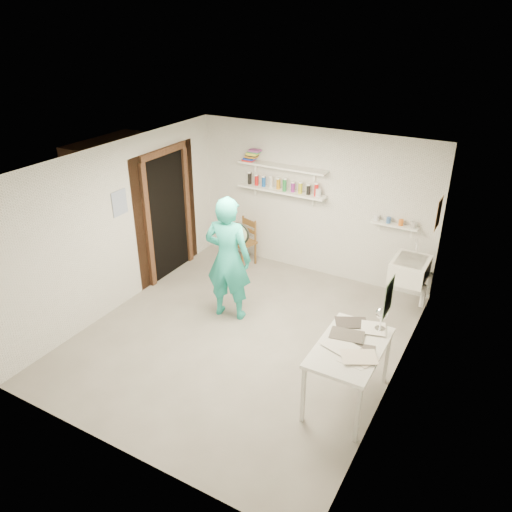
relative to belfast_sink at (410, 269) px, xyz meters
The scene contains 27 objects.
floor 2.54m from the belfast_sink, 135.83° to the right, with size 4.00×4.50×0.02m, color slate.
ceiling 2.98m from the belfast_sink, 135.83° to the right, with size 4.00×4.50×0.02m, color silver.
wall_back 1.90m from the belfast_sink, 162.26° to the left, with size 4.00×0.02×2.40m, color silver.
wall_front 4.36m from the belfast_sink, 113.84° to the right, with size 4.00×0.02×2.40m, color silver.
wall_left 4.16m from the belfast_sink, 155.67° to the right, with size 0.02×4.50×2.40m, color silver.
wall_right 1.79m from the belfast_sink, 81.30° to the right, with size 0.02×4.50×2.40m, color silver.
doorway_recess 3.81m from the belfast_sink, behind, with size 0.02×0.90×2.00m, color black.
corridor_box 4.51m from the belfast_sink, behind, with size 1.40×1.50×2.10m, color brown.
door_lintel 4.01m from the belfast_sink, behind, with size 0.06×1.05×0.10m, color brown.
door_jamb_near 3.91m from the belfast_sink, 162.82° to the right, with size 0.06×0.10×2.00m, color brown.
door_jamb_far 3.74m from the belfast_sink, behind, with size 0.06×0.10×2.00m, color brown.
shelf_lower 2.38m from the belfast_sink, 169.18° to the left, with size 1.50×0.22×0.03m, color white.
shelf_upper 2.52m from the belfast_sink, 169.18° to the left, with size 1.50×0.22×0.03m, color white.
ledge_shelf 0.75m from the belfast_sink, 130.40° to the left, with size 0.70×0.14×0.03m, color white.
poster_left 4.17m from the belfast_sink, 156.18° to the right, with size 0.01×0.28×0.36m, color #334C7F.
poster_right_a 0.89m from the belfast_sink, 22.79° to the left, with size 0.01×0.34×0.42m, color #995933.
poster_right_b 2.40m from the belfast_sink, 83.96° to the right, with size 0.01×0.30×0.38m, color #3F724C.
belfast_sink is the anchor object (origin of this frame).
man 2.55m from the belfast_sink, 149.33° to the right, with size 0.66×0.43×1.80m, color #22AE9D.
wall_clock 2.46m from the belfast_sink, 153.31° to the right, with size 0.32×0.32×0.04m, color #CBB28B.
wooden_chair 2.87m from the belfast_sink, behind, with size 0.37×0.35×0.80m, color brown.
work_table 2.19m from the belfast_sink, 92.91° to the right, with size 0.67×1.12×0.75m, color silver.
desk_lamp 1.74m from the belfast_sink, 87.48° to the right, with size 0.14×0.14×0.14m, color white.
spray_cans 2.41m from the belfast_sink, 169.18° to the left, with size 1.32×0.06×0.17m.
book_stack 3.05m from the belfast_sink, behind, with size 0.30×0.14×0.20m.
ledge_pots 0.78m from the belfast_sink, 130.40° to the left, with size 0.48×0.07×0.09m.
papers 2.17m from the belfast_sink, 92.91° to the right, with size 0.30×0.22×0.03m.
Camera 1 is at (2.88, -4.75, 3.98)m, focal length 35.00 mm.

